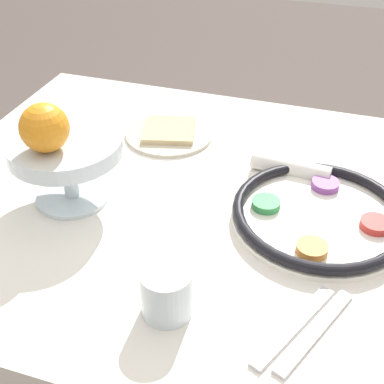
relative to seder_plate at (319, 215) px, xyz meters
The scene contains 9 objects.
dining_table 0.41m from the seder_plate, ahead, with size 1.39×0.88×0.77m.
seder_plate is the anchor object (origin of this frame).
fruit_stand 0.47m from the seder_plate, ahead, with size 0.21×0.21×0.13m.
orange_fruit 0.50m from the seder_plate, 13.58° to the left, with size 0.08×0.08×0.08m.
bread_plate 0.42m from the seder_plate, 30.01° to the right, with size 0.20×0.20×0.02m.
napkin_roll 0.15m from the seder_plate, 60.95° to the right, with size 0.16×0.05×0.04m.
cup_near 0.34m from the seder_plate, 56.43° to the left, with size 0.08×0.08×0.08m.
fork_left 0.26m from the seder_plate, 96.07° to the left, with size 0.09×0.18×0.01m.
fork_right 0.26m from the seder_plate, 89.36° to the left, with size 0.10×0.18×0.01m.
Camera 1 is at (-0.09, 0.78, 1.38)m, focal length 50.00 mm.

